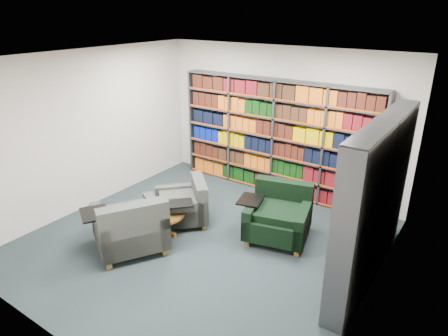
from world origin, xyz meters
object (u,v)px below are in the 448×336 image
Objects in this scene: chair_teal_left at (186,205)px; chair_teal_front at (131,229)px; chair_green_right at (279,216)px; coffee_table at (161,216)px.

chair_teal_front reaches higher than chair_teal_left.
chair_green_right is (1.51, 0.50, 0.04)m from chair_teal_left.
chair_green_right is at bearing 18.43° from chair_teal_left.
chair_green_right is 0.89× the size of chair_teal_front.
chair_green_right is 1.90m from coffee_table.
chair_teal_front is 1.76× the size of coffee_table.
chair_teal_front is at bearing -134.47° from chair_green_right.
chair_teal_front is 0.65m from coffee_table.
coffee_table is (-0.10, -0.50, -0.01)m from chair_teal_left.
chair_green_right is at bearing 31.99° from coffee_table.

